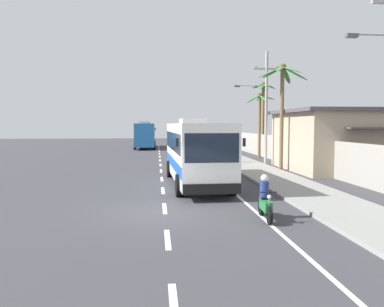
{
  "coord_description": "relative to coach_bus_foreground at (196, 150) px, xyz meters",
  "views": [
    {
      "loc": [
        -0.29,
        -14.37,
        3.29
      ],
      "look_at": [
        1.64,
        6.98,
        1.7
      ],
      "focal_mm": 36.61,
      "sensor_mm": 36.0,
      "label": 1
    }
  ],
  "objects": [
    {
      "name": "ground_plane",
      "position": [
        -1.84,
        -7.01,
        -1.89
      ],
      "size": [
        160.0,
        160.0,
        0.0
      ],
      "primitive_type": "plane",
      "color": "#3A3A3F"
    },
    {
      "name": "sidewalk_kerb",
      "position": [
        4.96,
        2.99,
        -1.82
      ],
      "size": [
        3.2,
        90.0,
        0.14
      ],
      "primitive_type": "cube",
      "color": "gray",
      "rests_on": "ground"
    },
    {
      "name": "lane_markings",
      "position": [
        0.36,
        7.39,
        -1.88
      ],
      "size": [
        3.57,
        71.0,
        0.01
      ],
      "color": "white",
      "rests_on": "ground"
    },
    {
      "name": "boundary_wall",
      "position": [
        8.76,
        6.99,
        -0.75
      ],
      "size": [
        0.24,
        60.0,
        2.28
      ],
      "primitive_type": "cube",
      "color": "#9E998E",
      "rests_on": "ground"
    },
    {
      "name": "coach_bus_foreground",
      "position": [
        0.0,
        0.0,
        0.0
      ],
      "size": [
        3.18,
        10.61,
        3.63
      ],
      "color": "white",
      "rests_on": "ground"
    },
    {
      "name": "coach_bus_far_lane",
      "position": [
        -3.75,
        33.93,
        0.05
      ],
      "size": [
        3.07,
        11.8,
        3.72
      ],
      "color": "#2366A8",
      "rests_on": "ground"
    },
    {
      "name": "motorcycle_beside_bus",
      "position": [
        1.6,
        -8.26,
        -1.25
      ],
      "size": [
        0.56,
        1.96,
        1.55
      ],
      "color": "black",
      "rests_on": "ground"
    },
    {
      "name": "pedestrian_near_kerb",
      "position": [
        4.05,
        10.86,
        -0.89
      ],
      "size": [
        0.36,
        0.36,
        1.64
      ],
      "rotation": [
        0.0,
        0.0,
        1.49
      ],
      "color": "beige",
      "rests_on": "sidewalk_kerb"
    },
    {
      "name": "utility_pole_mid",
      "position": [
        6.57,
        9.6,
        2.95
      ],
      "size": [
        3.7,
        0.24,
        9.1
      ],
      "color": "#9E9E99",
      "rests_on": "ground"
    },
    {
      "name": "palm_nearest",
      "position": [
        6.75,
        5.85,
        3.64
      ],
      "size": [
        3.61,
        3.57,
        7.59
      ],
      "color": "brown",
      "rests_on": "ground"
    },
    {
      "name": "palm_second",
      "position": [
        7.98,
        16.52,
        2.6
      ],
      "size": [
        2.73,
        2.87,
        6.41
      ],
      "color": "brown",
      "rests_on": "ground"
    },
    {
      "name": "palm_third",
      "position": [
        9.13,
        19.41,
        3.28
      ],
      "size": [
        2.74,
        2.54,
        7.8
      ],
      "color": "brown",
      "rests_on": "ground"
    },
    {
      "name": "roadside_building",
      "position": [
        13.72,
        5.76,
        0.31
      ],
      "size": [
        13.57,
        9.66,
        4.36
      ],
      "color": "tan",
      "rests_on": "ground"
    }
  ]
}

